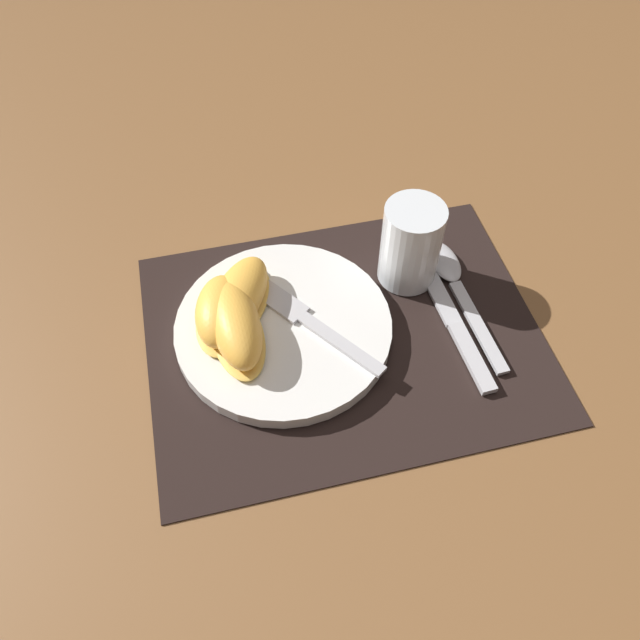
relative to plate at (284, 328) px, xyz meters
name	(u,v)px	position (x,y,z in m)	size (l,w,h in m)	color
ground_plane	(344,336)	(0.06, -0.02, -0.01)	(3.00, 3.00, 0.00)	brown
placemat	(344,335)	(0.06, -0.02, -0.01)	(0.42, 0.33, 0.00)	black
plate	(284,328)	(0.00, 0.00, 0.00)	(0.23, 0.23, 0.02)	white
juice_glass	(410,248)	(0.15, 0.05, 0.04)	(0.07, 0.07, 0.10)	silver
knife	(449,313)	(0.18, -0.02, -0.01)	(0.03, 0.22, 0.01)	#BCBCC1
spoon	(453,278)	(0.20, 0.03, 0.00)	(0.04, 0.19, 0.01)	#BCBCC1
fork	(307,320)	(0.03, 0.00, 0.01)	(0.12, 0.15, 0.00)	#BCBCC1
citrus_wedge_0	(239,298)	(-0.04, 0.03, 0.02)	(0.11, 0.13, 0.04)	#F7C656
citrus_wedge_1	(221,313)	(-0.06, 0.02, 0.03)	(0.08, 0.10, 0.04)	#F7C656
citrus_wedge_2	(236,325)	(-0.05, -0.01, 0.03)	(0.06, 0.12, 0.05)	#F7C656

